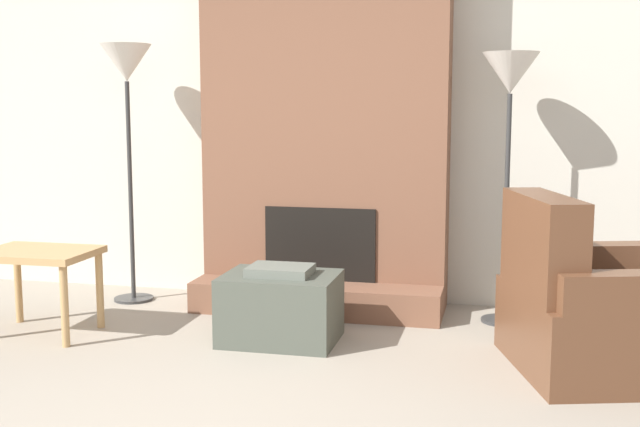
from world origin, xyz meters
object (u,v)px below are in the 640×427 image
at_px(floor_lamp_left, 127,79).
at_px(floor_lamp_right, 510,90).
at_px(armchair, 593,317).
at_px(ottoman, 281,307).
at_px(side_table, 39,263).

bearing_deg(floor_lamp_left, floor_lamp_right, 0.00).
distance_m(armchair, floor_lamp_left, 3.27).
xyz_separation_m(ottoman, side_table, (-1.41, -0.18, 0.22)).
height_order(armchair, floor_lamp_left, floor_lamp_left).
xyz_separation_m(armchair, floor_lamp_left, (-2.92, 0.83, 1.22)).
height_order(ottoman, side_table, side_table).
distance_m(side_table, floor_lamp_right, 2.95).
bearing_deg(floor_lamp_right, floor_lamp_left, 180.00).
distance_m(armchair, side_table, 3.08).
bearing_deg(side_table, armchair, 0.90).
relative_size(armchair, side_table, 1.78).
bearing_deg(floor_lamp_right, side_table, -161.66).
distance_m(armchair, floor_lamp_right, 1.48).
bearing_deg(armchair, floor_lamp_right, 11.80).
height_order(floor_lamp_left, floor_lamp_right, floor_lamp_left).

